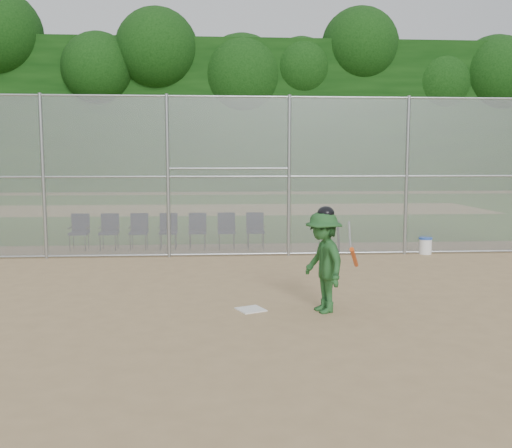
{
  "coord_description": "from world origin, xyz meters",
  "views": [
    {
      "loc": [
        -0.81,
        -9.16,
        2.46
      ],
      "look_at": [
        0.0,
        2.5,
        1.1
      ],
      "focal_mm": 40.0,
      "sensor_mm": 36.0,
      "label": 1
    }
  ],
  "objects": [
    {
      "name": "ground",
      "position": [
        0.0,
        0.0,
        0.0
      ],
      "size": [
        100.0,
        100.0,
        0.0
      ],
      "primitive_type": "plane",
      "color": "tan",
      "rests_on": "ground"
    },
    {
      "name": "dirt_patch_far",
      "position": [
        0.0,
        18.0,
        0.01
      ],
      "size": [
        24.0,
        24.0,
        0.0
      ],
      "primitive_type": "plane",
      "color": "tan",
      "rests_on": "ground"
    },
    {
      "name": "chair_1",
      "position": [
        -3.71,
        6.25,
        0.48
      ],
      "size": [
        0.54,
        0.52,
        0.96
      ],
      "primitive_type": null,
      "color": "#0E1433",
      "rests_on": "ground"
    },
    {
      "name": "chair_5",
      "position": [
        -0.55,
        6.25,
        0.48
      ],
      "size": [
        0.54,
        0.52,
        0.96
      ],
      "primitive_type": null,
      "color": "#0E1433",
      "rests_on": "ground"
    },
    {
      "name": "chair_3",
      "position": [
        -2.13,
        6.25,
        0.48
      ],
      "size": [
        0.54,
        0.52,
        0.96
      ],
      "primitive_type": null,
      "color": "#0E1433",
      "rests_on": "ground"
    },
    {
      "name": "chair_6",
      "position": [
        0.25,
        6.25,
        0.48
      ],
      "size": [
        0.54,
        0.52,
        0.96
      ],
      "primitive_type": null,
      "color": "#0E1433",
      "rests_on": "ground"
    },
    {
      "name": "batter_at_plate",
      "position": [
        0.88,
        -0.32,
        0.82
      ],
      "size": [
        1.0,
        1.37,
        1.7
      ],
      "color": "#215324",
      "rests_on": "ground"
    },
    {
      "name": "chair_2",
      "position": [
        -2.92,
        6.25,
        0.48
      ],
      "size": [
        0.54,
        0.52,
        0.96
      ],
      "primitive_type": null,
      "color": "#0E1433",
      "rests_on": "ground"
    },
    {
      "name": "backstop_fence",
      "position": [
        0.0,
        5.0,
        2.07
      ],
      "size": [
        16.09,
        0.09,
        4.0
      ],
      "color": "gray",
      "rests_on": "ground"
    },
    {
      "name": "spare_bats",
      "position": [
        2.31,
        5.17,
        0.42
      ],
      "size": [
        0.66,
        0.31,
        0.84
      ],
      "color": "#D84C14",
      "rests_on": "ground"
    },
    {
      "name": "chair_0",
      "position": [
        -4.5,
        6.25,
        0.48
      ],
      "size": [
        0.54,
        0.52,
        0.96
      ],
      "primitive_type": null,
      "color": "#0E1433",
      "rests_on": "ground"
    },
    {
      "name": "chair_4",
      "position": [
        -1.34,
        6.25,
        0.48
      ],
      "size": [
        0.54,
        0.52,
        0.96
      ],
      "primitive_type": null,
      "color": "#0E1433",
      "rests_on": "ground"
    },
    {
      "name": "treeline",
      "position": [
        0.0,
        20.0,
        5.5
      ],
      "size": [
        81.0,
        60.0,
        11.0
      ],
      "color": "black",
      "rests_on": "ground"
    },
    {
      "name": "water_cooler",
      "position": [
        4.54,
        4.98,
        0.22
      ],
      "size": [
        0.34,
        0.34,
        0.43
      ],
      "color": "white",
      "rests_on": "ground"
    },
    {
      "name": "home_plate",
      "position": [
        -0.27,
        -0.15,
        0.01
      ],
      "size": [
        0.53,
        0.53,
        0.02
      ],
      "primitive_type": "cube",
      "rotation": [
        0.0,
        0.0,
        0.42
      ],
      "color": "white",
      "rests_on": "ground"
    },
    {
      "name": "grass_strip",
      "position": [
        0.0,
        18.0,
        0.01
      ],
      "size": [
        100.0,
        100.0,
        0.0
      ],
      "primitive_type": "plane",
      "color": "#2E5C1B",
      "rests_on": "ground"
    }
  ]
}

